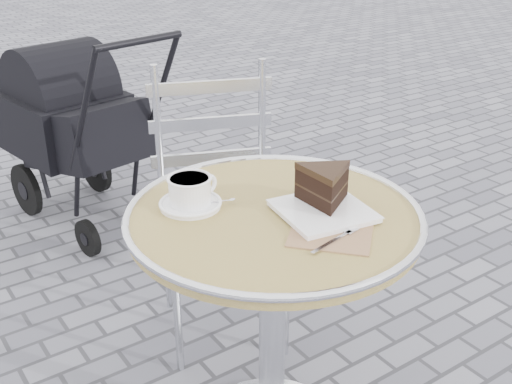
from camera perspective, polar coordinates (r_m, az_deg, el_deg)
cafe_table at (r=1.61m, az=1.53°, el=-7.09°), size 0.72×0.72×0.74m
cappuccino_set at (r=1.56m, az=-5.82°, el=-0.12°), size 0.17×0.15×0.08m
cake_plate_set at (r=1.53m, az=6.14°, el=0.05°), size 0.28×0.32×0.11m
bistro_chair at (r=2.15m, az=-3.60°, el=1.82°), size 0.54×0.54×0.93m
baby_stroller at (r=3.05m, az=-15.57°, el=5.05°), size 0.55×0.96×0.94m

